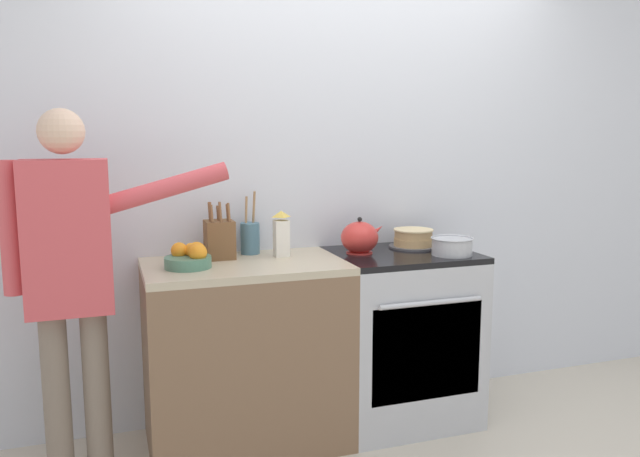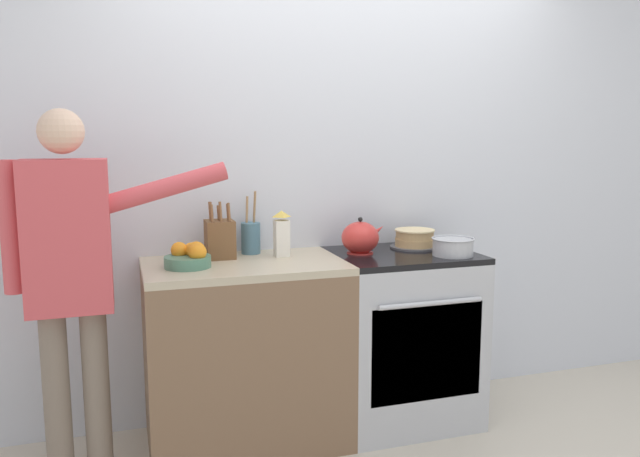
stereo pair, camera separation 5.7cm
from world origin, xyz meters
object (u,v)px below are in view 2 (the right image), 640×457
object	(u,v)px
mixing_bowl	(453,246)
utensil_crock	(251,237)
layer_cake	(415,239)
milk_carton	(282,235)
fruit_bowl	(190,257)
person_baker	(71,267)
stove_range	(402,336)
knife_block	(220,238)
tea_kettle	(361,238)

from	to	relation	value
mixing_bowl	utensil_crock	bearing A→B (deg)	159.04
layer_cake	milk_carton	distance (m)	0.74
layer_cake	fruit_bowl	bearing A→B (deg)	-174.10
fruit_bowl	milk_carton	xyz separation A→B (m)	(0.46, 0.11, 0.06)
mixing_bowl	person_baker	bearing A→B (deg)	179.63
fruit_bowl	stove_range	bearing A→B (deg)	1.08
knife_block	tea_kettle	bearing A→B (deg)	-7.86
layer_cake	knife_block	world-z (taller)	knife_block
knife_block	utensil_crock	xyz separation A→B (m)	(0.17, 0.07, -0.01)
stove_range	fruit_bowl	distance (m)	1.19
utensil_crock	person_baker	size ratio (longest dim) A/B	0.20
knife_block	milk_carton	world-z (taller)	knife_block
mixing_bowl	fruit_bowl	distance (m)	1.29
stove_range	mixing_bowl	size ratio (longest dim) A/B	4.21
layer_cake	milk_carton	size ratio (longest dim) A/B	1.13
knife_block	fruit_bowl	xyz separation A→B (m)	(-0.17, -0.16, -0.05)
stove_range	fruit_bowl	bearing A→B (deg)	-178.92
fruit_bowl	milk_carton	bearing A→B (deg)	13.78
person_baker	tea_kettle	bearing A→B (deg)	5.76
layer_cake	knife_block	bearing A→B (deg)	177.73
layer_cake	person_baker	bearing A→B (deg)	-171.94
tea_kettle	knife_block	size ratio (longest dim) A/B	0.83
stove_range	person_baker	xyz separation A→B (m)	(-1.58, -0.14, 0.51)
layer_cake	utensil_crock	world-z (taller)	utensil_crock
mixing_bowl	utensil_crock	world-z (taller)	utensil_crock
stove_range	person_baker	distance (m)	1.67
mixing_bowl	layer_cake	bearing A→B (deg)	108.96
tea_kettle	milk_carton	distance (m)	0.41
utensil_crock	layer_cake	bearing A→B (deg)	-7.45
layer_cake	utensil_crock	size ratio (longest dim) A/B	0.81
stove_range	milk_carton	xyz separation A→B (m)	(-0.62, 0.09, 0.56)
layer_cake	knife_block	xyz separation A→B (m)	(-1.03, 0.04, 0.05)
tea_kettle	knife_block	world-z (taller)	knife_block
stove_range	tea_kettle	bearing A→B (deg)	167.69
mixing_bowl	knife_block	bearing A→B (deg)	165.36
fruit_bowl	utensil_crock	bearing A→B (deg)	35.40
fruit_bowl	layer_cake	bearing A→B (deg)	5.90
tea_kettle	knife_block	bearing A→B (deg)	172.14
utensil_crock	milk_carton	size ratio (longest dim) A/B	1.40
stove_range	person_baker	world-z (taller)	person_baker
tea_kettle	milk_carton	world-z (taller)	milk_carton
stove_range	mixing_bowl	xyz separation A→B (m)	(0.20, -0.15, 0.50)
layer_cake	knife_block	distance (m)	1.04
mixing_bowl	utensil_crock	size ratio (longest dim) A/B	0.67
person_baker	fruit_bowl	bearing A→B (deg)	11.25
utensil_crock	fruit_bowl	size ratio (longest dim) A/B	1.51
knife_block	utensil_crock	size ratio (longest dim) A/B	0.88
utensil_crock	person_baker	bearing A→B (deg)	-156.93
stove_range	fruit_bowl	xyz separation A→B (m)	(-1.09, -0.02, 0.50)
utensil_crock	milk_carton	distance (m)	0.18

